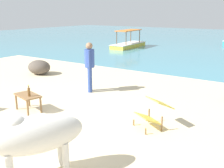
# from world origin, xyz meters

# --- Properties ---
(sand_beach) EXTENTS (18.00, 14.00, 0.04)m
(sand_beach) POSITION_xyz_m (0.00, 0.00, 0.02)
(sand_beach) COLOR beige
(sand_beach) RESTS_ON ground
(cow) EXTENTS (1.34, 1.84, 1.09)m
(cow) POSITION_xyz_m (1.48, -0.82, 0.76)
(cow) COLOR silver
(cow) RESTS_ON sand_beach
(low_bench_table) EXTENTS (0.84, 0.61, 0.46)m
(low_bench_table) POSITION_xyz_m (-0.93, 1.06, 0.42)
(low_bench_table) COLOR brown
(low_bench_table) RESTS_ON sand_beach
(bottle) EXTENTS (0.07, 0.07, 0.30)m
(bottle) POSITION_xyz_m (-0.79, 1.00, 0.61)
(bottle) COLOR brown
(bottle) RESTS_ON low_bench_table
(deck_chair_near) EXTENTS (0.85, 0.93, 0.68)m
(deck_chair_near) POSITION_xyz_m (2.27, 1.96, 0.42)
(deck_chair_near) COLOR brown
(deck_chair_near) RESTS_ON sand_beach
(person_standing) EXTENTS (0.33, 0.43, 1.62)m
(person_standing) POSITION_xyz_m (-0.67, 3.39, 0.99)
(person_standing) COLOR #334C99
(person_standing) RESTS_ON sand_beach
(shore_rock_medium) EXTENTS (1.03, 0.87, 0.60)m
(shore_rock_medium) POSITION_xyz_m (-4.01, 4.19, 0.34)
(shore_rock_medium) COLOR brown
(shore_rock_medium) RESTS_ON sand_beach
(boat_yellow) EXTENTS (1.25, 3.70, 1.29)m
(boat_yellow) POSITION_xyz_m (-5.32, 14.04, 0.29)
(boat_yellow) COLOR gold
(boat_yellow) RESTS_ON water_surface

